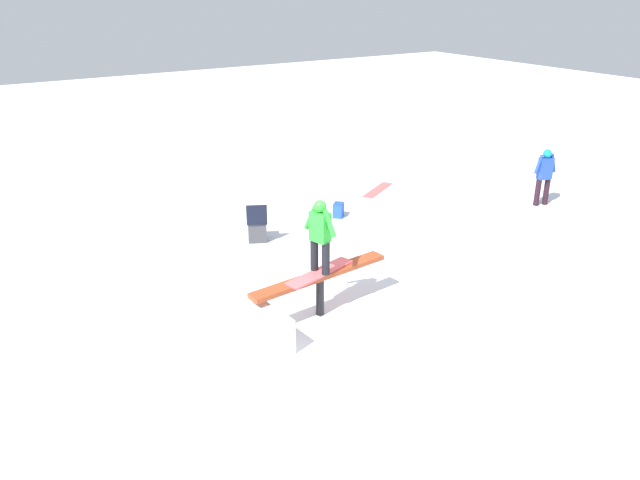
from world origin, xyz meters
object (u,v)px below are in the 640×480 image
at_px(loose_snowboard_coral, 378,190).
at_px(backpack_on_snow, 338,210).
at_px(bystander_blue, 544,174).
at_px(main_rider_on_rail, 320,239).
at_px(folding_chair, 257,223).
at_px(rail_feature, 320,279).

height_order(loose_snowboard_coral, backpack_on_snow, backpack_on_snow).
xyz_separation_m(bystander_blue, backpack_on_snow, (-4.79, 2.05, -0.64)).
distance_m(main_rider_on_rail, bystander_blue, 7.90).
relative_size(bystander_blue, folding_chair, 1.63).
distance_m(folding_chair, backpack_on_snow, 2.36).
distance_m(rail_feature, folding_chair, 3.48).
xyz_separation_m(rail_feature, loose_snowboard_coral, (4.94, 4.81, -0.65)).
bearing_deg(backpack_on_snow, bystander_blue, 113.50).
bearing_deg(rail_feature, folding_chair, 74.74).
bearing_deg(main_rider_on_rail, rail_feature, 0.00).
bearing_deg(bystander_blue, folding_chair, 2.07).
relative_size(main_rider_on_rail, folding_chair, 1.64).
height_order(bystander_blue, backpack_on_snow, bystander_blue).
bearing_deg(folding_chair, loose_snowboard_coral, -135.80).
bearing_deg(backpack_on_snow, loose_snowboard_coral, 164.99).
xyz_separation_m(main_rider_on_rail, folding_chair, (0.59, 3.42, -0.97)).
bearing_deg(bystander_blue, rail_feature, 28.16).
height_order(main_rider_on_rail, backpack_on_snow, main_rider_on_rail).
height_order(rail_feature, bystander_blue, bystander_blue).
xyz_separation_m(bystander_blue, folding_chair, (-7.11, 1.76, -0.39)).
bearing_deg(folding_chair, backpack_on_snow, -146.23).
bearing_deg(rail_feature, bystander_blue, 6.64).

